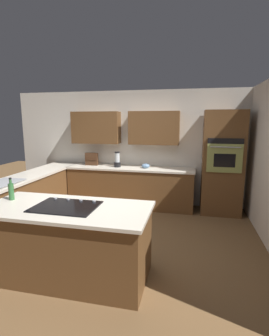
{
  "coord_description": "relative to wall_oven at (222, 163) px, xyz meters",
  "views": [
    {
      "loc": [
        -1.23,
        3.73,
        1.93
      ],
      "look_at": [
        -0.19,
        -0.87,
        1.05
      ],
      "focal_mm": 27.29,
      "sensor_mm": 36.0,
      "label": 1
    }
  ],
  "objects": [
    {
      "name": "ground_plane",
      "position": [
        1.85,
        1.72,
        -1.07
      ],
      "size": [
        14.0,
        14.0,
        0.0
      ],
      "primitive_type": "plane",
      "color": "brown"
    },
    {
      "name": "wall_back",
      "position": [
        1.92,
        -0.33,
        0.35
      ],
      "size": [
        6.0,
        0.44,
        2.6
      ],
      "color": "white",
      "rests_on": "ground"
    },
    {
      "name": "lower_cabinets_back",
      "position": [
        1.95,
        -0.0,
        -0.64
      ],
      "size": [
        2.8,
        0.6,
        0.86
      ],
      "primitive_type": "cube",
      "color": "brown",
      "rests_on": "ground"
    },
    {
      "name": "countertop_back",
      "position": [
        1.95,
        -0.0,
        -0.19
      ],
      "size": [
        2.84,
        0.64,
        0.04
      ],
      "primitive_type": "cube",
      "color": "silver",
      "rests_on": "lower_cabinets_back"
    },
    {
      "name": "lower_cabinets_side",
      "position": [
        3.67,
        1.17,
        -0.64
      ],
      "size": [
        0.6,
        2.9,
        0.86
      ],
      "primitive_type": "cube",
      "color": "brown",
      "rests_on": "ground"
    },
    {
      "name": "countertop_side",
      "position": [
        3.67,
        1.17,
        -0.19
      ],
      "size": [
        0.64,
        2.94,
        0.04
      ],
      "primitive_type": "cube",
      "color": "silver",
      "rests_on": "lower_cabinets_side"
    },
    {
      "name": "island_base",
      "position": [
        2.08,
        2.76,
        -0.64
      ],
      "size": [
        1.97,
        0.86,
        0.86
      ],
      "primitive_type": "cube",
      "color": "brown",
      "rests_on": "ground"
    },
    {
      "name": "island_top",
      "position": [
        2.08,
        2.76,
        -0.19
      ],
      "size": [
        2.05,
        0.94,
        0.04
      ],
      "primitive_type": "cube",
      "color": "silver",
      "rests_on": "island_base"
    },
    {
      "name": "wall_oven",
      "position": [
        0.0,
        0.0,
        0.0
      ],
      "size": [
        0.8,
        0.66,
        2.14
      ],
      "color": "brown",
      "rests_on": "ground"
    },
    {
      "name": "sink_unit",
      "position": [
        3.68,
        1.94,
        -0.15
      ],
      "size": [
        0.46,
        0.7,
        0.23
      ],
      "color": "#515456",
      "rests_on": "countertop_side"
    },
    {
      "name": "cooktop",
      "position": [
        2.08,
        2.75,
        -0.16
      ],
      "size": [
        0.76,
        0.56,
        0.03
      ],
      "color": "black",
      "rests_on": "island_top"
    },
    {
      "name": "blender",
      "position": [
        2.25,
        0.01,
        -0.02
      ],
      "size": [
        0.15,
        0.15,
        0.34
      ],
      "color": "black",
      "rests_on": "countertop_back"
    },
    {
      "name": "mixing_bowl",
      "position": [
        1.6,
        0.01,
        -0.12
      ],
      "size": [
        0.18,
        0.18,
        0.1
      ],
      "primitive_type": "ellipsoid",
      "color": "#668CB2",
      "rests_on": "countertop_back"
    },
    {
      "name": "spice_rack",
      "position": [
        2.9,
        -0.08,
        -0.03
      ],
      "size": [
        0.29,
        0.11,
        0.29
      ],
      "color": "#472B19",
      "rests_on": "countertop_back"
    },
    {
      "name": "oil_bottle",
      "position": [
        2.92,
        2.65,
        -0.05
      ],
      "size": [
        0.07,
        0.07,
        0.3
      ],
      "color": "#336B38",
      "rests_on": "island_top"
    }
  ]
}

